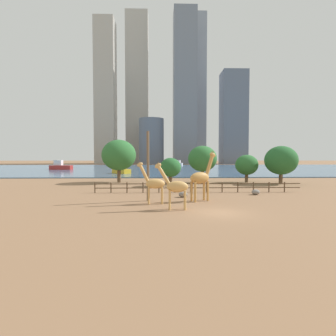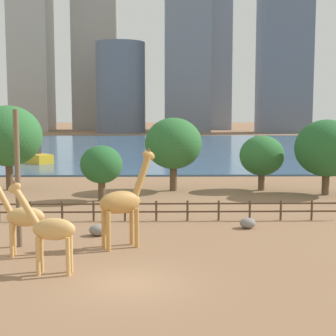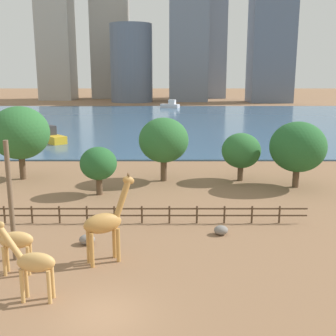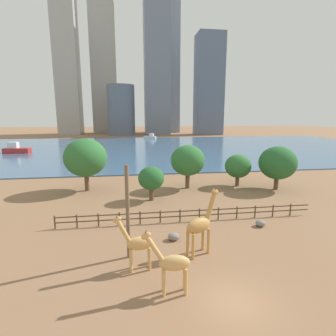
{
  "view_description": "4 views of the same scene",
  "coord_description": "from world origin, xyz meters",
  "px_view_note": "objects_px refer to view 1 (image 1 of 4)",
  "views": [
    {
      "loc": [
        -4.76,
        -20.81,
        4.52
      ],
      "look_at": [
        -3.25,
        33.45,
        2.17
      ],
      "focal_mm": 28.0,
      "sensor_mm": 36.0,
      "label": 1
    },
    {
      "loc": [
        1.15,
        -20.38,
        7.05
      ],
      "look_at": [
        2.03,
        25.6,
        1.87
      ],
      "focal_mm": 55.0,
      "sensor_mm": 36.0,
      "label": 2
    },
    {
      "loc": [
        2.92,
        -17.08,
        10.74
      ],
      "look_at": [
        3.07,
        21.69,
        1.93
      ],
      "focal_mm": 45.0,
      "sensor_mm": 36.0,
      "label": 3
    },
    {
      "loc": [
        -5.71,
        -12.5,
        10.42
      ],
      "look_at": [
        0.05,
        27.79,
        2.45
      ],
      "focal_mm": 28.0,
      "sensor_mm": 36.0,
      "label": 4
    }
  ],
  "objects_px": {
    "utility_pole": "(148,166)",
    "boat_sailboat": "(177,163)",
    "boulder_by_pole": "(183,194)",
    "tree_center_broad": "(247,165)",
    "giraffe_tall": "(201,178)",
    "giraffe_young": "(154,184)",
    "tree_right_small": "(281,160)",
    "boulder_near_fence": "(256,192)",
    "giraffe_companion": "(175,187)",
    "tree_left_small": "(119,155)",
    "tree_right_tall": "(170,168)",
    "boat_ferry": "(61,166)",
    "boat_tug": "(121,170)",
    "tree_left_large": "(202,159)"
  },
  "relations": [
    {
      "from": "boat_sailboat",
      "to": "giraffe_tall",
      "type": "bearing_deg",
      "value": 110.33
    },
    {
      "from": "giraffe_young",
      "to": "utility_pole",
      "type": "xyz_separation_m",
      "value": [
        -0.63,
        1.73,
        1.61
      ]
    },
    {
      "from": "tree_right_small",
      "to": "tree_center_broad",
      "type": "bearing_deg",
      "value": 152.16
    },
    {
      "from": "utility_pole",
      "to": "boat_sailboat",
      "type": "height_order",
      "value": "utility_pole"
    },
    {
      "from": "giraffe_companion",
      "to": "tree_left_small",
      "type": "height_order",
      "value": "tree_left_small"
    },
    {
      "from": "boulder_near_fence",
      "to": "tree_right_tall",
      "type": "distance_m",
      "value": 13.97
    },
    {
      "from": "boulder_by_pole",
      "to": "giraffe_companion",
      "type": "bearing_deg",
      "value": -100.42
    },
    {
      "from": "giraffe_tall",
      "to": "tree_right_tall",
      "type": "distance_m",
      "value": 14.09
    },
    {
      "from": "giraffe_companion",
      "to": "tree_left_small",
      "type": "distance_m",
      "value": 25.4
    },
    {
      "from": "boulder_near_fence",
      "to": "boat_sailboat",
      "type": "bearing_deg",
      "value": 91.58
    },
    {
      "from": "giraffe_young",
      "to": "tree_right_tall",
      "type": "relative_size",
      "value": 0.95
    },
    {
      "from": "tree_right_tall",
      "to": "giraffe_young",
      "type": "bearing_deg",
      "value": -98.03
    },
    {
      "from": "boat_tug",
      "to": "tree_left_large",
      "type": "bearing_deg",
      "value": -4.0
    },
    {
      "from": "utility_pole",
      "to": "tree_center_broad",
      "type": "bearing_deg",
      "value": 48.76
    },
    {
      "from": "tree_center_broad",
      "to": "boat_sailboat",
      "type": "xyz_separation_m",
      "value": [
        -6.61,
        88.19,
        -2.02
      ]
    },
    {
      "from": "boulder_near_fence",
      "to": "boat_sailboat",
      "type": "height_order",
      "value": "boat_sailboat"
    },
    {
      "from": "tree_right_tall",
      "to": "boulder_near_fence",
      "type": "bearing_deg",
      "value": -44.59
    },
    {
      "from": "giraffe_young",
      "to": "tree_left_small",
      "type": "relative_size",
      "value": 0.55
    },
    {
      "from": "tree_right_tall",
      "to": "tree_left_small",
      "type": "height_order",
      "value": "tree_left_small"
    },
    {
      "from": "utility_pole",
      "to": "tree_left_large",
      "type": "xyz_separation_m",
      "value": [
        8.54,
        18.54,
        0.6
      ]
    },
    {
      "from": "boulder_by_pole",
      "to": "tree_center_broad",
      "type": "bearing_deg",
      "value": 52.52
    },
    {
      "from": "utility_pole",
      "to": "giraffe_companion",
      "type": "bearing_deg",
      "value": -60.6
    },
    {
      "from": "boulder_near_fence",
      "to": "boulder_by_pole",
      "type": "bearing_deg",
      "value": -169.39
    },
    {
      "from": "boulder_near_fence",
      "to": "tree_left_small",
      "type": "relative_size",
      "value": 0.13
    },
    {
      "from": "boat_sailboat",
      "to": "giraffe_young",
      "type": "bearing_deg",
      "value": 107.84
    },
    {
      "from": "tree_left_small",
      "to": "boulder_near_fence",
      "type": "bearing_deg",
      "value": -39.51
    },
    {
      "from": "boulder_by_pole",
      "to": "boat_tug",
      "type": "distance_m",
      "value": 41.17
    },
    {
      "from": "tree_right_small",
      "to": "boat_sailboat",
      "type": "height_order",
      "value": "tree_right_small"
    },
    {
      "from": "giraffe_companion",
      "to": "boat_ferry",
      "type": "distance_m",
      "value": 74.95
    },
    {
      "from": "tree_left_small",
      "to": "utility_pole",
      "type": "bearing_deg",
      "value": -72.66
    },
    {
      "from": "tree_right_small",
      "to": "boat_tug",
      "type": "xyz_separation_m",
      "value": [
        -30.24,
        25.33,
        -2.84
      ]
    },
    {
      "from": "giraffe_young",
      "to": "boat_sailboat",
      "type": "distance_m",
      "value": 108.94
    },
    {
      "from": "tree_right_tall",
      "to": "giraffe_companion",
      "type": "bearing_deg",
      "value": -90.77
    },
    {
      "from": "tree_left_large",
      "to": "boat_ferry",
      "type": "relative_size",
      "value": 0.88
    },
    {
      "from": "giraffe_tall",
      "to": "boulder_by_pole",
      "type": "distance_m",
      "value": 3.66
    },
    {
      "from": "giraffe_companion",
      "to": "boat_ferry",
      "type": "bearing_deg",
      "value": -59.41
    },
    {
      "from": "giraffe_young",
      "to": "tree_right_tall",
      "type": "height_order",
      "value": "tree_right_tall"
    },
    {
      "from": "giraffe_tall",
      "to": "tree_left_large",
      "type": "distance_m",
      "value": 19.14
    },
    {
      "from": "giraffe_companion",
      "to": "tree_left_large",
      "type": "xyz_separation_m",
      "value": [
        6.0,
        23.05,
        2.17
      ]
    },
    {
      "from": "giraffe_tall",
      "to": "giraffe_companion",
      "type": "xyz_separation_m",
      "value": [
        -2.87,
        -4.25,
        -0.43
      ]
    },
    {
      "from": "utility_pole",
      "to": "tree_left_large",
      "type": "relative_size",
      "value": 1.11
    },
    {
      "from": "tree_center_broad",
      "to": "boat_sailboat",
      "type": "bearing_deg",
      "value": 94.29
    },
    {
      "from": "tree_right_tall",
      "to": "boat_tug",
      "type": "relative_size",
      "value": 0.75
    },
    {
      "from": "boulder_near_fence",
      "to": "tree_left_large",
      "type": "bearing_deg",
      "value": 105.42
    },
    {
      "from": "giraffe_tall",
      "to": "tree_left_large",
      "type": "xyz_separation_m",
      "value": [
        3.12,
        18.81,
        1.74
      ]
    },
    {
      "from": "giraffe_companion",
      "to": "boulder_by_pole",
      "type": "xyz_separation_m",
      "value": [
        1.25,
        6.79,
        -1.66
      ]
    },
    {
      "from": "boat_ferry",
      "to": "boat_tug",
      "type": "relative_size",
      "value": 1.27
    },
    {
      "from": "giraffe_tall",
      "to": "utility_pole",
      "type": "relative_size",
      "value": 0.73
    },
    {
      "from": "tree_center_broad",
      "to": "boat_sailboat",
      "type": "distance_m",
      "value": 88.46
    },
    {
      "from": "tree_center_broad",
      "to": "boulder_near_fence",
      "type": "bearing_deg",
      "value": -104.35
    }
  ]
}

